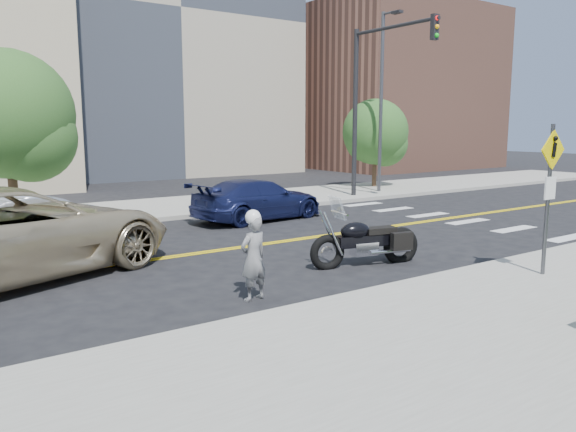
# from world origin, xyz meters

# --- Properties ---
(ground_plane) EXTENTS (120.00, 120.00, 0.00)m
(ground_plane) POSITION_xyz_m (0.00, 0.00, 0.00)
(ground_plane) COLOR black
(ground_plane) RESTS_ON ground
(sidewalk_near) EXTENTS (60.00, 5.00, 0.15)m
(sidewalk_near) POSITION_xyz_m (0.00, -7.50, 0.07)
(sidewalk_near) COLOR #9E9B91
(sidewalk_near) RESTS_ON ground_plane
(sidewalk_far) EXTENTS (60.00, 5.00, 0.15)m
(sidewalk_far) POSITION_xyz_m (0.00, 7.50, 0.07)
(sidewalk_far) COLOR #9E9B91
(sidewalk_far) RESTS_ON ground_plane
(building_mid) EXTENTS (18.00, 14.00, 20.00)m
(building_mid) POSITION_xyz_m (8.00, 26.00, 10.00)
(building_mid) COLOR #A39984
(building_mid) RESTS_ON ground_plane
(building_right) EXTENTS (14.00, 12.00, 12.00)m
(building_right) POSITION_xyz_m (26.00, 20.00, 6.00)
(building_right) COLOR #8C5947
(building_right) RESTS_ON ground_plane
(lamp_post) EXTENTS (0.16, 0.16, 8.00)m
(lamp_post) POSITION_xyz_m (12.00, 6.50, 4.15)
(lamp_post) COLOR #4C4C51
(lamp_post) RESTS_ON sidewalk_far
(traffic_light) EXTENTS (0.28, 4.50, 7.00)m
(traffic_light) POSITION_xyz_m (10.00, 5.08, 4.67)
(traffic_light) COLOR black
(traffic_light) RESTS_ON sidewalk_far
(pedestrian_sign) EXTENTS (0.78, 0.08, 3.00)m
(pedestrian_sign) POSITION_xyz_m (4.20, -6.31, 1.96)
(pedestrian_sign) COLOR #4C4C51
(pedestrian_sign) RESTS_ON sidewalk_near
(motorcyclist) EXTENTS (0.62, 0.47, 1.65)m
(motorcyclist) POSITION_xyz_m (-1.25, -4.03, 0.82)
(motorcyclist) COLOR silver
(motorcyclist) RESTS_ON ground
(motorcycle) EXTENTS (2.74, 1.37, 1.60)m
(motorcycle) POSITION_xyz_m (2.19, -3.25, 0.80)
(motorcycle) COLOR black
(motorcycle) RESTS_ON ground
(suv) EXTENTS (7.62, 5.45, 1.93)m
(suv) POSITION_xyz_m (-4.60, 0.04, 0.96)
(suv) COLOR #BEAE8C
(suv) RESTS_ON ground
(parked_car_silver) EXTENTS (4.55, 2.59, 1.42)m
(parked_car_silver) POSITION_xyz_m (-3.48, 2.98, 0.71)
(parked_car_silver) COLOR #ACB0B4
(parked_car_silver) RESTS_ON ground
(parked_car_blue) EXTENTS (4.96, 2.49, 1.38)m
(parked_car_blue) POSITION_xyz_m (3.52, 3.48, 0.69)
(parked_car_blue) COLOR navy
(parked_car_blue) RESTS_ON ground
(tree_far_a) EXTENTS (4.02, 4.02, 5.49)m
(tree_far_a) POSITION_xyz_m (-3.37, 7.12, 3.48)
(tree_far_a) COLOR #382619
(tree_far_a) RESTS_ON ground
(tree_far_b) EXTENTS (3.24, 3.24, 4.48)m
(tree_far_b) POSITION_xyz_m (13.30, 8.20, 2.86)
(tree_far_b) COLOR #382619
(tree_far_b) RESTS_ON ground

